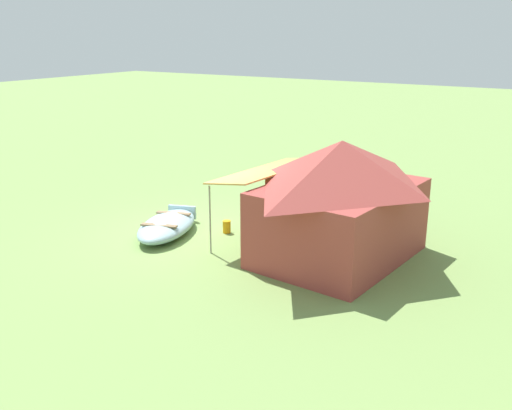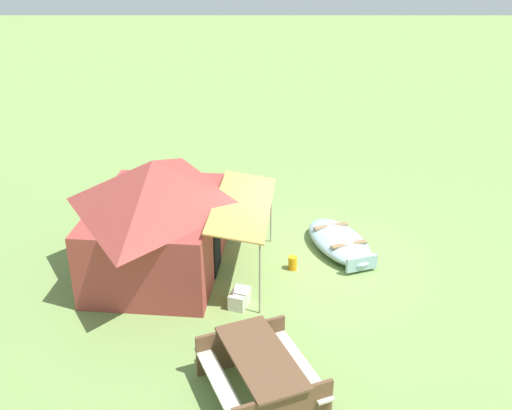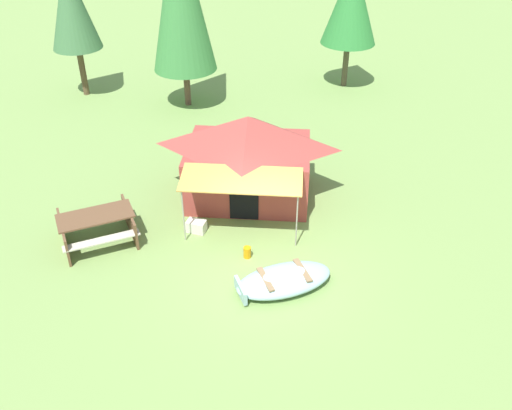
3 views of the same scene
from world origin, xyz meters
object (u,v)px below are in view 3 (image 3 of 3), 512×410
Objects in this scene: canvas_cabin_tent at (248,156)px; cooler_box at (196,226)px; beached_rowboat at (283,280)px; picnic_table at (97,225)px; pine_tree_back_left at (351,2)px; fuel_can at (247,252)px; pine_tree_back_right at (71,6)px.

cooler_box is at bearing -128.40° from canvas_cabin_tent.
beached_rowboat is 4.91m from picnic_table.
picnic_table is at bearing -170.90° from cooler_box.
cooler_box is 0.10× the size of pine_tree_back_left.
pine_tree_back_right reaches higher than fuel_can.
picnic_table is (-3.78, -2.09, -0.77)m from canvas_cabin_tent.
beached_rowboat reaches higher than fuel_can.
beached_rowboat is 0.51× the size of pine_tree_back_left.
pine_tree_back_right reaches higher than canvas_cabin_tent.
picnic_table reaches higher than beached_rowboat.
beached_rowboat is at bearing -104.37° from pine_tree_back_left.
canvas_cabin_tent is at bearing -115.29° from pine_tree_back_left.
picnic_table reaches higher than cooler_box.
picnic_table is at bearing 158.65° from beached_rowboat.
canvas_cabin_tent is 1.73× the size of picnic_table.
cooler_box is at bearing 9.10° from picnic_table.
picnic_table reaches higher than fuel_can.
fuel_can is at bearing -39.40° from cooler_box.
picnic_table is at bearing -126.58° from pine_tree_back_left.
canvas_cabin_tent is 2.44m from cooler_box.
pine_tree_back_left reaches higher than fuel_can.
pine_tree_back_right is at bearing 121.89° from fuel_can.
beached_rowboat is 0.63× the size of canvas_cabin_tent.
pine_tree_back_right is (-5.05, 9.15, 3.24)m from cooler_box.
pine_tree_back_left reaches higher than canvas_cabin_tent.
canvas_cabin_tent is 3.01m from fuel_can.
canvas_cabin_tent is 0.79× the size of pine_tree_back_right.
pine_tree_back_left is at bearing 70.41° from fuel_can.
beached_rowboat is at bearing -57.59° from pine_tree_back_right.
pine_tree_back_right is (-6.40, 7.45, 2.13)m from canvas_cabin_tent.
fuel_can is 0.06× the size of pine_tree_back_right.
cooler_box is at bearing 140.60° from fuel_can.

